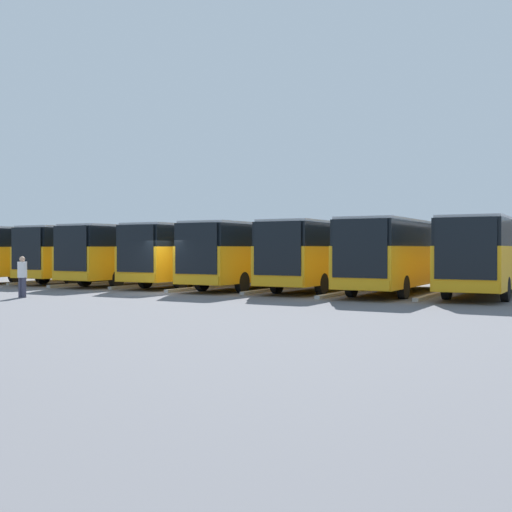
{
  "coord_description": "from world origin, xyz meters",
  "views": [
    {
      "loc": [
        -18.3,
        24.73,
        2.11
      ],
      "look_at": [
        -1.67,
        -5.9,
        1.71
      ],
      "focal_mm": 45.0,
      "sensor_mm": 36.0,
      "label": 1
    }
  ],
  "objects_px": {
    "bus_5": "(142,252)",
    "bus_2": "(328,253)",
    "bus_4": "(201,252)",
    "pedestrian": "(22,275)",
    "bus_0": "(489,253)",
    "bus_7": "(49,252)",
    "bus_6": "(100,252)",
    "bus_1": "(401,253)",
    "bus_3": "(257,253)"
  },
  "relations": [
    {
      "from": "bus_1",
      "to": "bus_6",
      "type": "relative_size",
      "value": 1.0
    },
    {
      "from": "bus_5",
      "to": "bus_6",
      "type": "xyz_separation_m",
      "value": [
        3.93,
        -0.65,
        0.0
      ]
    },
    {
      "from": "bus_6",
      "to": "bus_4",
      "type": "bearing_deg",
      "value": 178.03
    },
    {
      "from": "bus_2",
      "to": "pedestrian",
      "type": "relative_size",
      "value": 6.68
    },
    {
      "from": "bus_0",
      "to": "bus_4",
      "type": "distance_m",
      "value": 15.71
    },
    {
      "from": "bus_1",
      "to": "bus_5",
      "type": "height_order",
      "value": "same"
    },
    {
      "from": "bus_2",
      "to": "bus_4",
      "type": "xyz_separation_m",
      "value": [
        7.86,
        -0.07,
        0.0
      ]
    },
    {
      "from": "bus_5",
      "to": "bus_2",
      "type": "bearing_deg",
      "value": -178.54
    },
    {
      "from": "bus_0",
      "to": "bus_7",
      "type": "bearing_deg",
      "value": 0.32
    },
    {
      "from": "bus_7",
      "to": "bus_6",
      "type": "bearing_deg",
      "value": -172.55
    },
    {
      "from": "bus_7",
      "to": "bus_0",
      "type": "bearing_deg",
      "value": -179.68
    },
    {
      "from": "bus_5",
      "to": "bus_7",
      "type": "relative_size",
      "value": 1.0
    },
    {
      "from": "bus_1",
      "to": "bus_7",
      "type": "bearing_deg",
      "value": -1.07
    },
    {
      "from": "bus_7",
      "to": "pedestrian",
      "type": "xyz_separation_m",
      "value": [
        -10.02,
        11.02,
        -0.94
      ]
    },
    {
      "from": "bus_0",
      "to": "bus_6",
      "type": "distance_m",
      "value": 23.57
    },
    {
      "from": "bus_2",
      "to": "bus_5",
      "type": "xyz_separation_m",
      "value": [
        11.78,
        0.32,
        0.0
      ]
    },
    {
      "from": "bus_2",
      "to": "bus_7",
      "type": "distance_m",
      "value": 19.64
    },
    {
      "from": "bus_4",
      "to": "pedestrian",
      "type": "bearing_deg",
      "value": 81.0
    },
    {
      "from": "bus_2",
      "to": "bus_3",
      "type": "bearing_deg",
      "value": 6.03
    },
    {
      "from": "bus_2",
      "to": "bus_7",
      "type": "bearing_deg",
      "value": 0.46
    },
    {
      "from": "bus_2",
      "to": "bus_7",
      "type": "xyz_separation_m",
      "value": [
        19.64,
        0.19,
        0.0
      ]
    },
    {
      "from": "bus_0",
      "to": "bus_2",
      "type": "distance_m",
      "value": 7.86
    },
    {
      "from": "bus_5",
      "to": "bus_6",
      "type": "distance_m",
      "value": 3.98
    },
    {
      "from": "bus_3",
      "to": "pedestrian",
      "type": "distance_m",
      "value": 12.23
    },
    {
      "from": "bus_3",
      "to": "bus_6",
      "type": "height_order",
      "value": "same"
    },
    {
      "from": "bus_1",
      "to": "bus_4",
      "type": "xyz_separation_m",
      "value": [
        11.78,
        -0.66,
        0.0
      ]
    },
    {
      "from": "bus_0",
      "to": "bus_4",
      "type": "bearing_deg",
      "value": -0.32
    },
    {
      "from": "bus_4",
      "to": "pedestrian",
      "type": "xyz_separation_m",
      "value": [
        1.77,
        11.28,
        -0.94
      ]
    },
    {
      "from": "bus_5",
      "to": "pedestrian",
      "type": "distance_m",
      "value": 11.14
    },
    {
      "from": "bus_0",
      "to": "pedestrian",
      "type": "distance_m",
      "value": 20.79
    },
    {
      "from": "bus_3",
      "to": "bus_0",
      "type": "bearing_deg",
      "value": -178.0
    },
    {
      "from": "bus_5",
      "to": "bus_7",
      "type": "xyz_separation_m",
      "value": [
        7.86,
        -0.13,
        0.0
      ]
    },
    {
      "from": "bus_5",
      "to": "bus_7",
      "type": "distance_m",
      "value": 7.86
    },
    {
      "from": "bus_3",
      "to": "bus_5",
      "type": "distance_m",
      "value": 7.86
    },
    {
      "from": "bus_1",
      "to": "pedestrian",
      "type": "height_order",
      "value": "bus_1"
    },
    {
      "from": "pedestrian",
      "to": "bus_1",
      "type": "bearing_deg",
      "value": -136.25
    },
    {
      "from": "bus_3",
      "to": "bus_4",
      "type": "distance_m",
      "value": 3.96
    },
    {
      "from": "bus_2",
      "to": "bus_4",
      "type": "distance_m",
      "value": 7.86
    },
    {
      "from": "bus_4",
      "to": "bus_5",
      "type": "bearing_deg",
      "value": 5.61
    },
    {
      "from": "bus_6",
      "to": "bus_1",
      "type": "bearing_deg",
      "value": 177.22
    },
    {
      "from": "bus_4",
      "to": "pedestrian",
      "type": "height_order",
      "value": "bus_4"
    },
    {
      "from": "bus_4",
      "to": "bus_7",
      "type": "bearing_deg",
      "value": 1.18
    },
    {
      "from": "bus_0",
      "to": "bus_5",
      "type": "xyz_separation_m",
      "value": [
        19.64,
        0.33,
        0.0
      ]
    },
    {
      "from": "bus_7",
      "to": "pedestrian",
      "type": "height_order",
      "value": "bus_7"
    },
    {
      "from": "bus_1",
      "to": "bus_4",
      "type": "height_order",
      "value": "same"
    },
    {
      "from": "bus_6",
      "to": "pedestrian",
      "type": "bearing_deg",
      "value": 117.73
    },
    {
      "from": "bus_5",
      "to": "bus_6",
      "type": "height_order",
      "value": "same"
    },
    {
      "from": "bus_0",
      "to": "pedestrian",
      "type": "bearing_deg",
      "value": 32.6
    },
    {
      "from": "bus_0",
      "to": "bus_3",
      "type": "relative_size",
      "value": 1.0
    },
    {
      "from": "bus_1",
      "to": "bus_2",
      "type": "relative_size",
      "value": 1.0
    }
  ]
}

